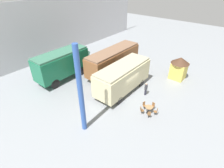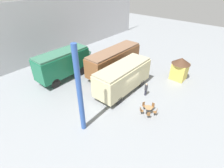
% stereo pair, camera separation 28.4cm
% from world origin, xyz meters
% --- Properties ---
extents(ground_plane, '(80.00, 80.00, 0.00)m').
position_xyz_m(ground_plane, '(0.00, 0.00, 0.00)').
color(ground_plane, gray).
extents(backdrop_wall, '(44.00, 0.15, 9.00)m').
position_xyz_m(backdrop_wall, '(0.00, 15.56, 4.50)').
color(backdrop_wall, silver).
rests_on(backdrop_wall, ground_plane).
extents(streamlined_locomotive, '(8.68, 2.51, 3.74)m').
position_xyz_m(streamlined_locomotive, '(-1.95, 8.48, 2.22)').
color(streamlined_locomotive, '#196B47').
rests_on(streamlined_locomotive, ground_plane).
extents(passenger_coach_wooden, '(8.74, 2.45, 3.45)m').
position_xyz_m(passenger_coach_wooden, '(2.79, 4.33, 2.06)').
color(passenger_coach_wooden, brown).
rests_on(passenger_coach_wooden, ground_plane).
extents(passenger_coach_vintage, '(7.54, 2.71, 3.35)m').
position_xyz_m(passenger_coach_vintage, '(0.03, 0.72, 1.95)').
color(passenger_coach_vintage, beige).
rests_on(passenger_coach_vintage, ground_plane).
extents(cafe_table_near, '(0.75, 0.75, 0.78)m').
position_xyz_m(cafe_table_near, '(-1.56, -3.70, 0.58)').
color(cafe_table_near, black).
rests_on(cafe_table_near, ground_plane).
extents(cafe_chair_0, '(0.36, 0.36, 0.87)m').
position_xyz_m(cafe_chair_0, '(-0.81, -3.77, 0.51)').
color(cafe_chair_0, black).
rests_on(cafe_chair_0, ground_plane).
extents(cafe_chair_1, '(0.38, 0.40, 0.87)m').
position_xyz_m(cafe_chair_1, '(-1.27, -3.02, 0.51)').
color(cafe_chair_1, black).
rests_on(cafe_chair_1, ground_plane).
extents(cafe_chair_2, '(0.41, 0.40, 0.87)m').
position_xyz_m(cafe_chair_2, '(-2.12, -3.22, 0.51)').
color(cafe_chair_2, black).
rests_on(cafe_chair_2, ground_plane).
extents(cafe_chair_3, '(0.40, 0.39, 0.87)m').
position_xyz_m(cafe_chair_3, '(-2.20, -4.09, 0.51)').
color(cafe_chair_3, black).
rests_on(cafe_chair_3, ground_plane).
extents(cafe_chair_4, '(0.36, 0.38, 0.87)m').
position_xyz_m(cafe_chair_4, '(-1.39, -4.43, 0.51)').
color(cafe_chair_4, black).
rests_on(cafe_chair_4, ground_plane).
extents(visitor_person, '(0.34, 0.34, 1.57)m').
position_xyz_m(visitor_person, '(1.00, -1.87, 0.85)').
color(visitor_person, '#262633').
rests_on(visitor_person, ground_plane).
extents(ticket_kiosk, '(2.34, 2.34, 3.00)m').
position_xyz_m(ticket_kiosk, '(7.02, -3.25, 1.67)').
color(ticket_kiosk, '#DBC151').
rests_on(ticket_kiosk, ground_plane).
extents(support_pillar, '(0.44, 0.44, 8.00)m').
position_xyz_m(support_pillar, '(-7.02, -0.19, 4.00)').
color(support_pillar, '#2D519E').
rests_on(support_pillar, ground_plane).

